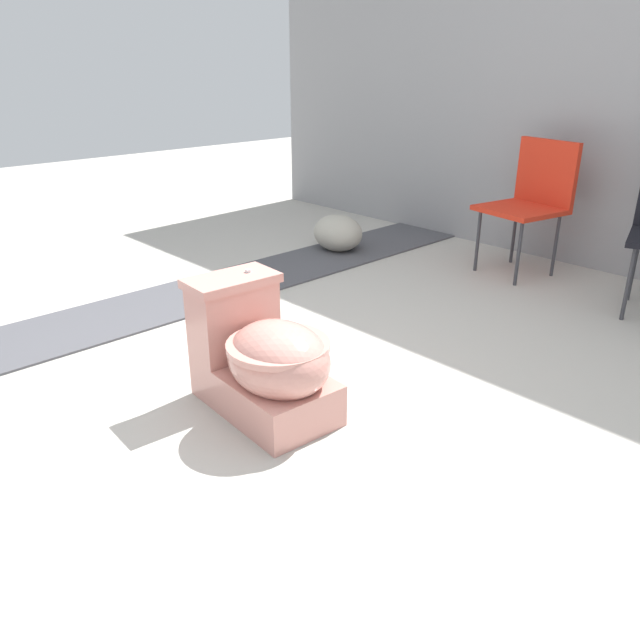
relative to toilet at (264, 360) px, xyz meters
The scene contains 5 objects.
ground_plane 0.27m from the toilet, 82.02° to the left, with size 14.00×14.00×0.00m, color #B7B2A8.
gravel_strip 1.48m from the toilet, 153.25° to the left, with size 0.56×8.00×0.01m, color #4C4C51.
toilet is the anchor object (origin of this frame).
folding_chair_left 2.38m from the toilet, 95.27° to the left, with size 0.52×0.52×0.83m.
boulder_near 2.27m from the toilet, 127.99° to the left, with size 0.41×0.34×0.26m, color #ADA899.
Camera 1 is at (1.71, -1.49, 1.30)m, focal length 35.00 mm.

